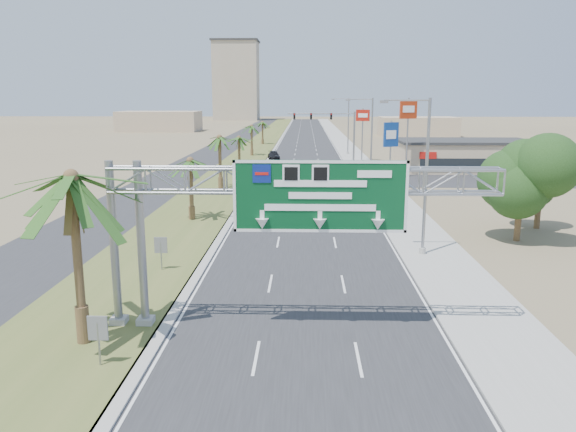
{
  "coord_description": "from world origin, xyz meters",
  "views": [
    {
      "loc": [
        -0.12,
        -13.3,
        9.98
      ],
      "look_at": [
        -0.97,
        14.11,
        4.2
      ],
      "focal_mm": 35.0,
      "sensor_mm": 36.0,
      "label": 1
    }
  ],
  "objects_px": {
    "car_far": "(274,156)",
    "pole_sign_red_near": "(408,114)",
    "palm_near": "(71,178)",
    "pole_sign_red_far": "(363,120)",
    "signal_mast": "(341,133)",
    "sign_gantry": "(283,193)",
    "car_mid_lane": "(315,196)",
    "pole_sign_blue": "(391,137)",
    "store_building": "(463,156)",
    "car_left_lane": "(264,191)",
    "car_right_lane": "(348,174)"
  },
  "relations": [
    {
      "from": "pole_sign_red_far",
      "to": "store_building",
      "type": "bearing_deg",
      "value": -42.0
    },
    {
      "from": "signal_mast",
      "to": "pole_sign_red_far",
      "type": "xyz_separation_m",
      "value": [
        3.83,
        5.73,
        1.76
      ]
    },
    {
      "from": "pole_sign_red_near",
      "to": "palm_near",
      "type": "bearing_deg",
      "value": -113.32
    },
    {
      "from": "pole_sign_blue",
      "to": "sign_gantry",
      "type": "bearing_deg",
      "value": -103.77
    },
    {
      "from": "signal_mast",
      "to": "car_left_lane",
      "type": "xyz_separation_m",
      "value": [
        -9.48,
        -29.11,
        -4.14
      ]
    },
    {
      "from": "car_mid_lane",
      "to": "pole_sign_blue",
      "type": "distance_m",
      "value": 19.93
    },
    {
      "from": "sign_gantry",
      "to": "signal_mast",
      "type": "relative_size",
      "value": 1.63
    },
    {
      "from": "signal_mast",
      "to": "pole_sign_red_near",
      "type": "bearing_deg",
      "value": -58.87
    },
    {
      "from": "pole_sign_red_near",
      "to": "car_far",
      "type": "bearing_deg",
      "value": 132.36
    },
    {
      "from": "palm_near",
      "to": "pole_sign_red_near",
      "type": "distance_m",
      "value": 55.78
    },
    {
      "from": "sign_gantry",
      "to": "store_building",
      "type": "height_order",
      "value": "sign_gantry"
    },
    {
      "from": "signal_mast",
      "to": "palm_near",
      "type": "bearing_deg",
      "value": -102.66
    },
    {
      "from": "palm_near",
      "to": "pole_sign_red_far",
      "type": "distance_m",
      "value": 72.04
    },
    {
      "from": "sign_gantry",
      "to": "car_mid_lane",
      "type": "distance_m",
      "value": 30.73
    },
    {
      "from": "sign_gantry",
      "to": "signal_mast",
      "type": "distance_m",
      "value": 62.37
    },
    {
      "from": "pole_sign_red_near",
      "to": "store_building",
      "type": "bearing_deg",
      "value": 36.63
    },
    {
      "from": "car_mid_lane",
      "to": "palm_near",
      "type": "bearing_deg",
      "value": -103.45
    },
    {
      "from": "sign_gantry",
      "to": "pole_sign_red_far",
      "type": "bearing_deg",
      "value": 81.56
    },
    {
      "from": "signal_mast",
      "to": "car_right_lane",
      "type": "distance_m",
      "value": 15.77
    },
    {
      "from": "car_right_lane",
      "to": "car_far",
      "type": "height_order",
      "value": "car_right_lane"
    },
    {
      "from": "signal_mast",
      "to": "car_right_lane",
      "type": "bearing_deg",
      "value": -89.52
    },
    {
      "from": "palm_near",
      "to": "pole_sign_red_far",
      "type": "xyz_separation_m",
      "value": [
        18.2,
        69.71,
        -0.32
      ]
    },
    {
      "from": "store_building",
      "to": "pole_sign_red_near",
      "type": "height_order",
      "value": "pole_sign_red_near"
    },
    {
      "from": "pole_sign_red_near",
      "to": "sign_gantry",
      "type": "bearing_deg",
      "value": -105.79
    },
    {
      "from": "car_left_lane",
      "to": "car_right_lane",
      "type": "bearing_deg",
      "value": 48.14
    },
    {
      "from": "sign_gantry",
      "to": "car_mid_lane",
      "type": "bearing_deg",
      "value": 86.31
    },
    {
      "from": "signal_mast",
      "to": "sign_gantry",
      "type": "bearing_deg",
      "value": -95.74
    },
    {
      "from": "car_far",
      "to": "pole_sign_red_near",
      "type": "xyz_separation_m",
      "value": [
        18.22,
        -19.98,
        7.3
      ]
    },
    {
      "from": "pole_sign_red_near",
      "to": "pole_sign_red_far",
      "type": "bearing_deg",
      "value": 101.84
    },
    {
      "from": "car_far",
      "to": "car_right_lane",
      "type": "bearing_deg",
      "value": -72.0
    },
    {
      "from": "car_right_lane",
      "to": "car_far",
      "type": "xyz_separation_m",
      "value": [
        -10.64,
        22.43,
        -0.03
      ]
    },
    {
      "from": "car_far",
      "to": "car_left_lane",
      "type": "bearing_deg",
      "value": -95.75
    },
    {
      "from": "car_right_lane",
      "to": "store_building",
      "type": "bearing_deg",
      "value": 35.99
    },
    {
      "from": "sign_gantry",
      "to": "store_building",
      "type": "distance_m",
      "value": 60.77
    },
    {
      "from": "signal_mast",
      "to": "car_right_lane",
      "type": "relative_size",
      "value": 2.11
    },
    {
      "from": "car_left_lane",
      "to": "store_building",
      "type": "bearing_deg",
      "value": 34.14
    },
    {
      "from": "signal_mast",
      "to": "pole_sign_blue",
      "type": "relative_size",
      "value": 1.42
    },
    {
      "from": "sign_gantry",
      "to": "pole_sign_blue",
      "type": "xyz_separation_m",
      "value": [
        11.53,
        47.05,
        -0.77
      ]
    },
    {
      "from": "car_right_lane",
      "to": "pole_sign_red_far",
      "type": "relative_size",
      "value": 0.58
    },
    {
      "from": "car_mid_lane",
      "to": "car_far",
      "type": "xyz_separation_m",
      "value": [
        -6.23,
        39.07,
        -0.02
      ]
    },
    {
      "from": "signal_mast",
      "to": "pole_sign_blue",
      "type": "distance_m",
      "value": 15.91
    },
    {
      "from": "car_left_lane",
      "to": "pole_sign_blue",
      "type": "height_order",
      "value": "pole_sign_blue"
    },
    {
      "from": "pole_sign_blue",
      "to": "pole_sign_red_far",
      "type": "distance_m",
      "value": 20.83
    },
    {
      "from": "sign_gantry",
      "to": "car_right_lane",
      "type": "relative_size",
      "value": 3.44
    },
    {
      "from": "signal_mast",
      "to": "pole_sign_blue",
      "type": "xyz_separation_m",
      "value": [
        5.29,
        -15.0,
        0.44
      ]
    },
    {
      "from": "car_mid_lane",
      "to": "car_far",
      "type": "height_order",
      "value": "car_mid_lane"
    },
    {
      "from": "car_mid_lane",
      "to": "sign_gantry",
      "type": "bearing_deg",
      "value": -89.71
    },
    {
      "from": "car_far",
      "to": "car_mid_lane",
      "type": "bearing_deg",
      "value": -88.33
    },
    {
      "from": "car_far",
      "to": "palm_near",
      "type": "bearing_deg",
      "value": -100.48
    },
    {
      "from": "pole_sign_blue",
      "to": "pole_sign_red_far",
      "type": "relative_size",
      "value": 0.87
    }
  ]
}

